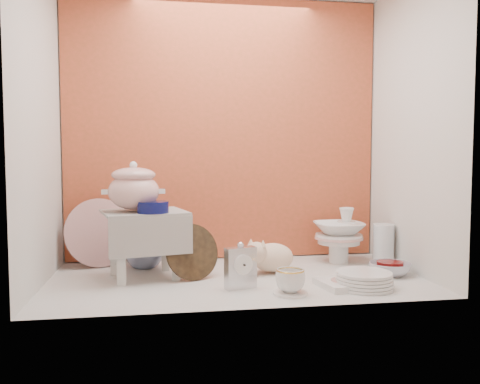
% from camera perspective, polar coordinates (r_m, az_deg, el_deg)
% --- Properties ---
extents(ground, '(1.80, 1.80, 0.00)m').
position_cam_1_polar(ground, '(2.45, -0.39, -9.88)').
color(ground, silver).
rests_on(ground, ground).
extents(niche_shell, '(1.86, 1.03, 1.53)m').
position_cam_1_polar(niche_shell, '(2.58, -1.02, 11.61)').
color(niche_shell, '#C84F32').
rests_on(niche_shell, ground).
extents(step_stool, '(0.45, 0.41, 0.33)m').
position_cam_1_polar(step_stool, '(2.48, -10.93, -5.94)').
color(step_stool, silver).
rests_on(step_stool, ground).
extents(soup_tureen, '(0.33, 0.33, 0.24)m').
position_cam_1_polar(soup_tureen, '(2.43, -12.13, 0.63)').
color(soup_tureen, white).
rests_on(soup_tureen, step_stool).
extents(cobalt_bowl, '(0.19, 0.19, 0.05)m').
position_cam_1_polar(cobalt_bowl, '(2.36, -9.98, -1.73)').
color(cobalt_bowl, '#090D46').
rests_on(cobalt_bowl, step_stool).
extents(floral_platter, '(0.38, 0.23, 0.37)m').
position_cam_1_polar(floral_platter, '(2.78, -15.86, -4.52)').
color(floral_platter, beige).
rests_on(floral_platter, ground).
extents(blue_white_vase, '(0.24, 0.24, 0.22)m').
position_cam_1_polar(blue_white_vase, '(2.71, -10.95, -6.24)').
color(blue_white_vase, silver).
rests_on(blue_white_vase, ground).
extents(lacquer_tray, '(0.29, 0.19, 0.27)m').
position_cam_1_polar(lacquer_tray, '(2.41, -5.52, -6.89)').
color(lacquer_tray, black).
rests_on(lacquer_tray, ground).
extents(mantel_clock, '(0.15, 0.09, 0.21)m').
position_cam_1_polar(mantel_clock, '(2.24, 0.06, -8.48)').
color(mantel_clock, silver).
rests_on(mantel_clock, ground).
extents(plush_pig, '(0.28, 0.20, 0.16)m').
position_cam_1_polar(plush_pig, '(2.55, 3.76, -7.47)').
color(plush_pig, beige).
rests_on(plush_pig, ground).
extents(teacup_saucer, '(0.16, 0.16, 0.01)m').
position_cam_1_polar(teacup_saucer, '(2.18, 5.79, -11.49)').
color(teacup_saucer, white).
rests_on(teacup_saucer, ground).
extents(gold_rim_teacup, '(0.17, 0.17, 0.10)m').
position_cam_1_polar(gold_rim_teacup, '(2.17, 5.80, -10.08)').
color(gold_rim_teacup, white).
rests_on(gold_rim_teacup, teacup_saucer).
extents(lattice_dish, '(0.25, 0.25, 0.03)m').
position_cam_1_polar(lattice_dish, '(2.34, 11.83, -10.29)').
color(lattice_dish, white).
rests_on(lattice_dish, ground).
extents(dinner_plate_stack, '(0.27, 0.27, 0.07)m').
position_cam_1_polar(dinner_plate_stack, '(2.33, 14.08, -9.77)').
color(dinner_plate_stack, white).
rests_on(dinner_plate_stack, ground).
extents(crystal_bowl, '(0.26, 0.26, 0.06)m').
position_cam_1_polar(crystal_bowl, '(2.61, 16.86, -8.47)').
color(crystal_bowl, silver).
rests_on(crystal_bowl, ground).
extents(clear_glass_vase, '(0.14, 0.14, 0.23)m').
position_cam_1_polar(clear_glass_vase, '(2.82, 16.17, -5.86)').
color(clear_glass_vase, silver).
rests_on(clear_glass_vase, ground).
extents(porcelain_tower, '(0.30, 0.30, 0.31)m').
position_cam_1_polar(porcelain_tower, '(2.83, 11.30, -4.89)').
color(porcelain_tower, white).
rests_on(porcelain_tower, ground).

